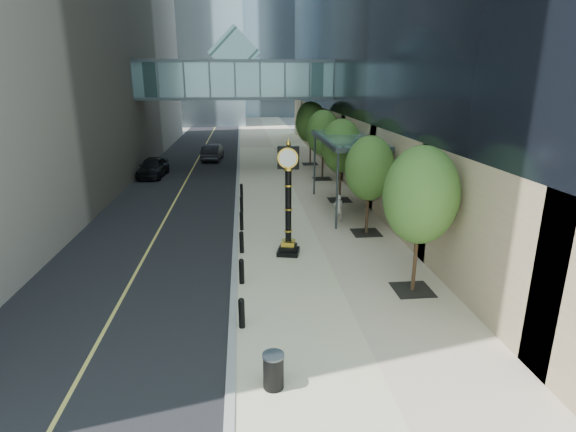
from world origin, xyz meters
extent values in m
plane|color=gray|center=(0.00, 0.00, 0.00)|extent=(320.00, 320.00, 0.00)
cube|color=black|center=(-7.00, 40.00, 0.01)|extent=(8.00, 180.00, 0.02)
cube|color=beige|center=(1.00, 40.00, 0.03)|extent=(8.00, 180.00, 0.06)
cube|color=gray|center=(-3.00, 40.00, 0.04)|extent=(0.25, 180.00, 0.07)
cube|color=slate|center=(-3.00, 28.00, 7.50)|extent=(17.00, 4.00, 3.00)
cube|color=#383F44|center=(-3.00, 28.00, 6.05)|extent=(17.00, 4.20, 0.25)
cube|color=#383F44|center=(-3.00, 28.00, 8.95)|extent=(17.00, 4.20, 0.25)
cube|color=slate|center=(-3.00, 28.00, 9.60)|extent=(4.24, 3.00, 4.24)
cube|color=#383F44|center=(3.50, 14.00, 4.20)|extent=(3.00, 8.00, 0.25)
cube|color=slate|center=(3.50, 14.00, 4.35)|extent=(2.80, 7.80, 0.06)
cylinder|color=#383F44|center=(2.20, 10.30, 2.10)|extent=(0.12, 0.12, 4.20)
cylinder|color=#383F44|center=(2.20, 17.70, 2.10)|extent=(0.12, 0.12, 4.20)
cylinder|color=black|center=(-2.70, 1.00, 0.51)|extent=(0.20, 0.20, 0.90)
cylinder|color=black|center=(-2.70, 4.20, 0.51)|extent=(0.20, 0.20, 0.90)
cylinder|color=black|center=(-2.70, 7.40, 0.51)|extent=(0.20, 0.20, 0.90)
cylinder|color=black|center=(-2.70, 10.60, 0.51)|extent=(0.20, 0.20, 0.90)
cylinder|color=black|center=(-2.70, 13.80, 0.51)|extent=(0.20, 0.20, 0.90)
cylinder|color=black|center=(-2.70, 17.00, 0.51)|extent=(0.20, 0.20, 0.90)
cube|color=black|center=(3.60, 3.00, 0.07)|extent=(1.40, 1.40, 0.02)
cylinder|color=#4A2D1F|center=(3.60, 3.00, 1.49)|extent=(0.14, 0.14, 2.85)
ellipsoid|color=#376123|center=(3.60, 3.00, 3.69)|extent=(2.61, 2.61, 3.49)
cube|color=black|center=(3.60, 9.50, 0.07)|extent=(1.40, 1.40, 0.02)
cylinder|color=#4A2D1F|center=(3.60, 9.50, 1.37)|extent=(0.14, 0.14, 2.62)
ellipsoid|color=#376123|center=(3.60, 9.50, 3.39)|extent=(2.40, 2.40, 3.20)
cube|color=black|center=(3.60, 16.00, 0.07)|extent=(1.40, 1.40, 0.02)
cylinder|color=#4A2D1F|center=(3.60, 16.00, 1.44)|extent=(0.14, 0.14, 2.75)
ellipsoid|color=#376123|center=(3.60, 16.00, 3.56)|extent=(2.52, 2.52, 3.36)
cube|color=black|center=(3.60, 22.50, 0.07)|extent=(1.40, 1.40, 0.02)
cylinder|color=#4A2D1F|center=(3.60, 22.50, 1.47)|extent=(0.14, 0.14, 2.82)
ellipsoid|color=#376123|center=(3.60, 22.50, 3.65)|extent=(2.58, 2.58, 3.44)
cube|color=black|center=(3.60, 29.00, 0.07)|extent=(1.40, 1.40, 0.02)
cylinder|color=#4A2D1F|center=(3.60, 29.00, 1.56)|extent=(0.14, 0.14, 2.99)
ellipsoid|color=#376123|center=(3.60, 29.00, 3.87)|extent=(2.74, 2.74, 3.66)
cube|color=black|center=(-0.63, 7.04, 0.16)|extent=(1.13, 1.13, 0.21)
cube|color=black|center=(-0.63, 7.04, 0.37)|extent=(0.88, 0.88, 0.21)
cube|color=gold|center=(-0.63, 7.04, 0.58)|extent=(0.69, 0.69, 0.21)
cylinder|color=black|center=(-0.63, 7.04, 2.31)|extent=(0.27, 0.27, 3.24)
cube|color=black|center=(-0.63, 7.04, 4.40)|extent=(0.94, 0.51, 0.94)
cylinder|color=white|center=(-0.63, 7.22, 4.40)|extent=(0.72, 0.21, 0.73)
cylinder|color=white|center=(-0.63, 6.86, 4.40)|extent=(0.72, 0.21, 0.73)
sphere|color=gold|center=(-0.63, 7.04, 4.98)|extent=(0.21, 0.21, 0.21)
cylinder|color=black|center=(-1.91, -1.97, 0.51)|extent=(0.52, 0.52, 0.90)
imported|color=beige|center=(2.54, 11.44, 0.83)|extent=(0.63, 0.48, 1.55)
imported|color=black|center=(-9.77, 24.91, 0.81)|extent=(2.20, 4.75, 1.57)
imported|color=black|center=(-5.48, 32.42, 0.80)|extent=(2.05, 4.86, 1.56)
camera|label=1|loc=(-2.50, -11.60, 7.55)|focal=28.00mm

